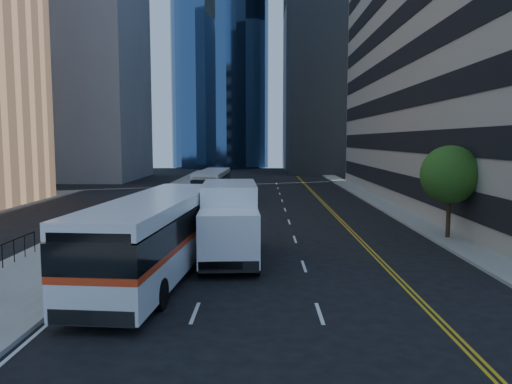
# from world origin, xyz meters

# --- Properties ---
(ground) EXTENTS (160.00, 160.00, 0.00)m
(ground) POSITION_xyz_m (0.00, 0.00, 0.00)
(ground) COLOR black
(ground) RESTS_ON ground
(sidewalk_west) EXTENTS (5.00, 90.00, 0.15)m
(sidewalk_west) POSITION_xyz_m (-10.50, 25.00, 0.07)
(sidewalk_west) COLOR gray
(sidewalk_west) RESTS_ON ground
(sidewalk_east) EXTENTS (2.00, 90.00, 0.15)m
(sidewalk_east) POSITION_xyz_m (9.00, 25.00, 0.07)
(sidewalk_east) COLOR gray
(sidewalk_east) RESTS_ON ground
(office_tower_north) EXTENTS (30.00, 28.00, 60.00)m
(office_tower_north) POSITION_xyz_m (18.00, 72.00, 30.00)
(office_tower_north) COLOR gray
(office_tower_north) RESTS_ON ground
(midrise_west) EXTENTS (18.00, 18.00, 35.00)m
(midrise_west) POSITION_xyz_m (-28.00, 52.00, 17.50)
(midrise_west) COLOR gray
(midrise_west) RESTS_ON ground
(street_tree) EXTENTS (3.20, 3.20, 5.10)m
(street_tree) POSITION_xyz_m (9.00, 8.00, 3.64)
(street_tree) COLOR #332114
(street_tree) RESTS_ON sidewalk_east
(bus_front) EXTENTS (3.75, 12.78, 3.25)m
(bus_front) POSITION_xyz_m (-5.61, 0.16, 1.77)
(bus_front) COLOR white
(bus_front) RESTS_ON ground
(bus_rear) EXTENTS (2.61, 10.66, 2.73)m
(bus_rear) POSITION_xyz_m (-5.92, 26.42, 1.49)
(bus_rear) COLOR silver
(bus_rear) RESTS_ON ground
(box_truck) EXTENTS (2.91, 7.41, 3.48)m
(box_truck) POSITION_xyz_m (-2.86, 3.36, 1.84)
(box_truck) COLOR white
(box_truck) RESTS_ON ground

